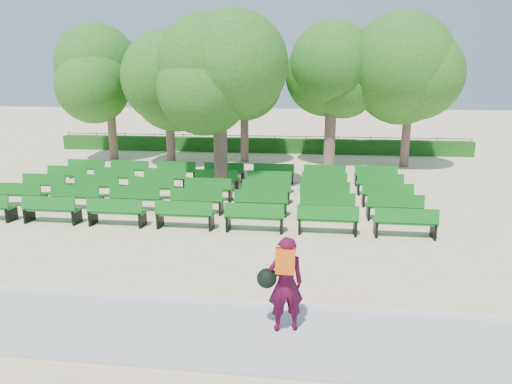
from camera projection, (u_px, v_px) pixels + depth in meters
The scene contains 9 objects.
ground at pixel (208, 215), 15.57m from camera, with size 120.00×120.00×0.00m, color beige.
paving at pixel (117, 327), 8.44m from camera, with size 30.00×2.20×0.06m, color #AFAEAA.
curb at pixel (140, 297), 9.54m from camera, with size 30.00×0.12×0.10m, color silver.
hedge at pixel (258, 145), 28.95m from camera, with size 26.00×0.70×0.90m, color #195215.
fence at pixel (259, 151), 29.44m from camera, with size 26.00×0.10×1.02m, color black, non-canonical shape.
tree_line at pixel (250, 163), 25.20m from camera, with size 21.80×6.80×7.04m, color #2B6C1D, non-canonical shape.
bench_array at pixel (209, 198), 17.41m from camera, with size 1.80×0.57×1.13m.
tree_among at pixel (219, 84), 17.87m from camera, with size 4.31×4.31×6.30m.
person at pixel (284, 283), 8.08m from camera, with size 0.88×0.58×1.78m.
Camera 1 is at (3.51, -14.61, 4.47)m, focal length 32.00 mm.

